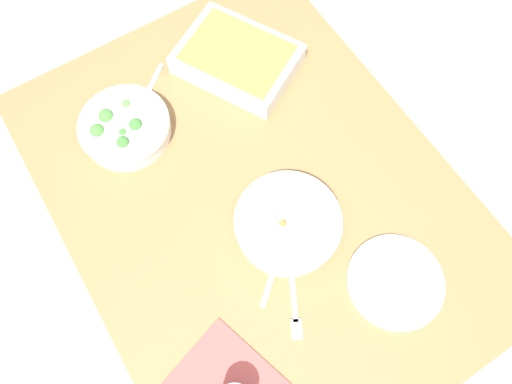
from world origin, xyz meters
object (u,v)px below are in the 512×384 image
stew_bowl (288,223)px  spoon_by_broccoli (145,98)px  baking_dish (237,58)px  spoon_by_stew (277,259)px  broccoli_bowl (125,127)px  side_plate (395,282)px  fork_on_table (294,305)px

stew_bowl → spoon_by_broccoli: stew_bowl is taller
baking_dish → spoon_by_stew: bearing=158.0°
spoon_by_stew → spoon_by_broccoli: (0.55, 0.06, 0.00)m
stew_bowl → baking_dish: (0.45, -0.14, 0.00)m
broccoli_bowl → spoon_by_stew: bearing=-163.6°
baking_dish → spoon_by_stew: size_ratio=2.52×
stew_bowl → side_plate: size_ratio=1.13×
stew_bowl → fork_on_table: (-0.16, 0.09, -0.03)m
side_plate → spoon_by_broccoli: (0.74, 0.26, -0.00)m
baking_dish → side_plate: (-0.69, 0.01, -0.03)m
stew_bowl → broccoli_bowl: size_ratio=1.08×
side_plate → baking_dish: bearing=-0.5°
fork_on_table → spoon_by_stew: bearing=-12.4°
broccoli_bowl → fork_on_table: 0.60m
baking_dish → spoon_by_broccoli: baking_dish is taller
side_plate → spoon_by_stew: (0.19, 0.20, -0.00)m
stew_bowl → spoon_by_broccoli: (0.50, 0.12, -0.03)m
side_plate → spoon_by_broccoli: bearing=19.1°
side_plate → fork_on_table: size_ratio=1.34×
stew_bowl → broccoli_bowl: broccoli_bowl is taller
spoon_by_broccoli → broccoli_bowl: bearing=128.2°
stew_bowl → spoon_by_stew: 0.09m
side_plate → fork_on_table: side_plate is taller
stew_bowl → spoon_by_broccoli: size_ratio=1.68×
broccoli_bowl → fork_on_table: (-0.59, -0.12, -0.03)m
spoon_by_stew → side_plate: bearing=-133.2°
baking_dish → broccoli_bowl: bearing=94.0°
stew_bowl → spoon_by_stew: size_ratio=1.71×
broccoli_bowl → spoon_by_broccoli: size_ratio=1.55×
baking_dish → spoon_by_stew: baking_dish is taller
stew_bowl → side_plate: 0.28m
broccoli_bowl → spoon_by_stew: broccoli_bowl is taller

